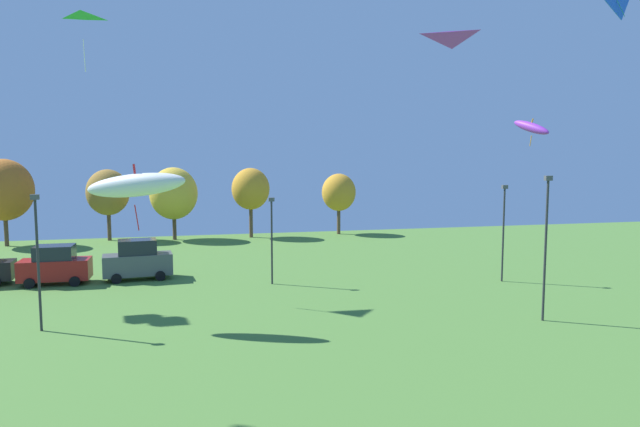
% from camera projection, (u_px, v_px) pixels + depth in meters
% --- Properties ---
extents(kite_flying_0, '(1.56, 3.00, 1.99)m').
position_uv_depth(kite_flying_0, '(531.00, 127.00, 38.18)').
color(kite_flying_0, purple).
extents(kite_flying_5, '(3.16, 2.84, 0.79)m').
position_uv_depth(kite_flying_5, '(452.00, 64.00, 36.80)').
color(kite_flying_5, purple).
extents(kite_flying_7, '(5.03, 2.83, 3.14)m').
position_uv_depth(kite_flying_7, '(136.00, 185.00, 26.69)').
color(kite_flying_7, white).
extents(kite_flying_9, '(1.87, 1.44, 2.81)m').
position_uv_depth(kite_flying_9, '(81.00, 24.00, 31.95)').
color(kite_flying_9, green).
extents(parked_car_second_from_left, '(4.17, 2.08, 2.47)m').
position_uv_depth(parked_car_second_from_left, '(55.00, 265.00, 35.77)').
color(parked_car_second_from_left, maroon).
rests_on(parked_car_second_from_left, ground).
extents(parked_car_third_from_left, '(4.48, 2.31, 2.63)m').
position_uv_depth(parked_car_third_from_left, '(138.00, 260.00, 37.15)').
color(parked_car_third_from_left, '#4C5156').
rests_on(parked_car_third_from_left, ground).
extents(light_post_0, '(0.36, 0.20, 6.34)m').
position_uv_depth(light_post_0, '(38.00, 255.00, 26.03)').
color(light_post_0, '#2D2D33').
rests_on(light_post_0, ground).
extents(light_post_1, '(0.36, 0.20, 7.13)m').
position_uv_depth(light_post_1, '(546.00, 241.00, 27.63)').
color(light_post_1, '#2D2D33').
rests_on(light_post_1, ground).
extents(light_post_2, '(0.36, 0.20, 5.47)m').
position_uv_depth(light_post_2, '(272.00, 235.00, 35.65)').
color(light_post_2, '#2D2D33').
rests_on(light_post_2, ground).
extents(light_post_3, '(0.36, 0.20, 6.21)m').
position_uv_depth(light_post_3, '(503.00, 227.00, 36.36)').
color(light_post_3, '#2D2D33').
rests_on(light_post_3, ground).
extents(treeline_tree_0, '(4.98, 4.98, 7.77)m').
position_uv_depth(treeline_tree_0, '(4.00, 190.00, 50.35)').
color(treeline_tree_0, brown).
rests_on(treeline_tree_0, ground).
extents(treeline_tree_1, '(3.95, 3.95, 6.76)m').
position_uv_depth(treeline_tree_1, '(108.00, 193.00, 53.75)').
color(treeline_tree_1, brown).
rests_on(treeline_tree_1, ground).
extents(treeline_tree_2, '(4.51, 4.51, 6.94)m').
position_uv_depth(treeline_tree_2, '(174.00, 194.00, 54.25)').
color(treeline_tree_2, brown).
rests_on(treeline_tree_2, ground).
extents(treeline_tree_3, '(3.71, 3.71, 6.84)m').
position_uv_depth(treeline_tree_3, '(251.00, 189.00, 55.82)').
color(treeline_tree_3, brown).
rests_on(treeline_tree_3, ground).
extents(treeline_tree_4, '(3.47, 3.47, 6.21)m').
position_uv_depth(treeline_tree_4, '(339.00, 193.00, 58.26)').
color(treeline_tree_4, brown).
rests_on(treeline_tree_4, ground).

